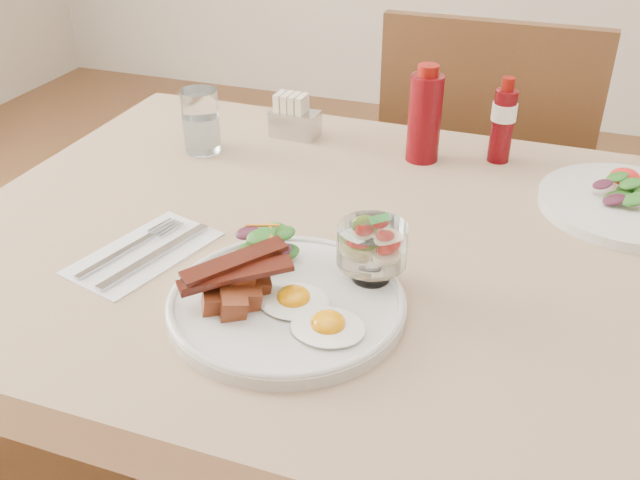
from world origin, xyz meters
TOP-DOWN VIEW (x-y plane):
  - table at (0.00, 0.00)m, footprint 1.33×0.88m
  - chair_far at (0.00, 0.66)m, footprint 0.42×0.42m
  - main_plate at (-0.13, -0.17)m, footprint 0.28×0.28m
  - fried_eggs at (-0.09, -0.19)m, footprint 0.14×0.11m
  - bacon_potato_pile at (-0.18, -0.19)m, footprint 0.12×0.12m
  - side_salad at (-0.18, -0.10)m, footprint 0.09×0.08m
  - fruit_cup at (-0.05, -0.09)m, footprint 0.08×0.08m
  - ketchup_bottle at (-0.07, 0.30)m, footprint 0.06×0.06m
  - hot_sauce_bottle at (0.05, 0.34)m, footprint 0.05×0.05m
  - sugar_caddy at (-0.31, 0.32)m, footprint 0.09×0.05m
  - water_glass at (-0.43, 0.21)m, footprint 0.06×0.06m
  - napkin_cutlery at (-0.35, -0.12)m, footprint 0.16×0.22m

SIDE VIEW (x-z plane):
  - chair_far at x=0.00m, z-range 0.06..0.99m
  - table at x=0.00m, z-range 0.29..1.04m
  - napkin_cutlery at x=-0.35m, z-range 0.75..0.76m
  - main_plate at x=-0.13m, z-range 0.75..0.77m
  - fried_eggs at x=-0.09m, z-range 0.76..0.79m
  - sugar_caddy at x=-0.31m, z-range 0.75..0.82m
  - side_salad at x=-0.18m, z-range 0.77..0.81m
  - bacon_potato_pile at x=-0.18m, z-range 0.77..0.82m
  - water_glass at x=-0.43m, z-range 0.75..0.85m
  - fruit_cup at x=-0.05m, z-range 0.77..0.86m
  - hot_sauce_bottle at x=0.05m, z-range 0.75..0.89m
  - ketchup_bottle at x=-0.07m, z-range 0.75..0.91m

